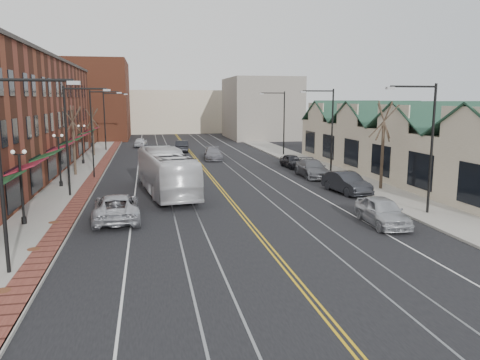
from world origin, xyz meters
name	(u,v)px	position (x,y,z in m)	size (l,w,h in m)	color
ground	(277,258)	(0.00, 0.00, 0.00)	(160.00, 160.00, 0.00)	black
sidewalk_left	(72,187)	(-12.00, 20.00, 0.07)	(4.00, 120.00, 0.15)	gray
sidewalk_right	(344,177)	(12.00, 20.00, 0.07)	(4.00, 120.00, 0.15)	gray
building_left	(0,118)	(-19.00, 27.00, 5.50)	(10.00, 50.00, 11.00)	brown
building_right	(405,152)	(18.00, 20.00, 2.30)	(8.00, 36.00, 4.60)	#BFAF93
backdrop_left	(89,100)	(-16.00, 70.00, 7.00)	(14.00, 18.00, 14.00)	brown
backdrop_mid	(173,111)	(0.00, 85.00, 4.50)	(22.00, 14.00, 9.00)	#BFAF93
backdrop_right	(261,108)	(15.00, 65.00, 5.50)	(12.00, 16.00, 11.00)	slate
streetlight_l_0	(11,155)	(-11.05, 0.00, 5.03)	(3.33, 0.25, 8.00)	black
streetlight_l_1	(73,129)	(-11.05, 16.00, 5.03)	(3.33, 0.25, 8.00)	black
streetlight_l_2	(96,120)	(-11.05, 32.00, 5.03)	(3.33, 0.25, 8.00)	black
streetlight_l_3	(108,115)	(-11.05, 48.00, 5.03)	(3.33, 0.25, 8.00)	black
streetlight_r_0	(426,135)	(11.05, 6.00, 5.03)	(3.33, 0.25, 8.00)	black
streetlight_r_1	(328,122)	(11.05, 22.00, 5.03)	(3.33, 0.25, 8.00)	black
streetlight_r_2	(281,116)	(11.05, 38.00, 5.03)	(3.33, 0.25, 8.00)	black
lamppost_l_1	(22,189)	(-12.80, 8.00, 2.20)	(0.84, 0.28, 4.27)	black
lamppost_l_2	(60,161)	(-12.80, 20.00, 2.20)	(0.84, 0.28, 4.27)	black
lamppost_l_3	(82,145)	(-12.80, 34.00, 2.20)	(0.84, 0.28, 4.27)	black
tree_left_near	(74,139)	(-12.50, 26.00, 3.51)	(1.78, 1.37, 6.48)	#382B21
tree_left_far	(93,130)	(-12.50, 42.00, 3.28)	(1.66, 1.28, 6.02)	#382B21
tree_right_mid	(383,144)	(12.50, 14.00, 3.75)	(1.90, 1.46, 6.93)	#382B21
manhole_near	(3,291)	(-11.20, -2.00, 0.16)	(0.60, 0.60, 0.02)	#592D19
manhole_mid	(34,249)	(-11.20, 3.00, 0.16)	(0.60, 0.60, 0.02)	#592D19
manhole_far	(54,222)	(-11.20, 8.00, 0.16)	(0.60, 0.60, 0.02)	#592D19
traffic_signal	(93,153)	(-10.60, 24.00, 2.35)	(0.18, 0.15, 3.80)	black
transit_bus	(166,172)	(-4.38, 15.92, 1.69)	(2.84, 12.13, 3.38)	white
parked_suv	(116,207)	(-7.67, 8.37, 0.81)	(2.67, 5.80, 1.61)	#B2B3BA
parked_car_a	(382,211)	(7.50, 4.31, 0.81)	(1.91, 4.75, 1.62)	#B2B4B9
parked_car_b	(346,183)	(9.30, 13.40, 0.82)	(1.73, 4.97, 1.64)	#222428
parked_car_c	(312,169)	(9.30, 21.16, 0.80)	(2.25, 5.52, 1.60)	slate
parked_car_d	(292,161)	(9.30, 27.35, 0.70)	(1.66, 4.12, 1.40)	black
distant_car_left	(182,146)	(-1.06, 44.67, 0.80)	(1.69, 4.84, 1.59)	black
distant_car_right	(213,154)	(1.96, 35.45, 0.73)	(2.05, 5.04, 1.46)	slate
distant_car_far	(141,142)	(-6.75, 52.33, 0.73)	(1.73, 4.30, 1.47)	silver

